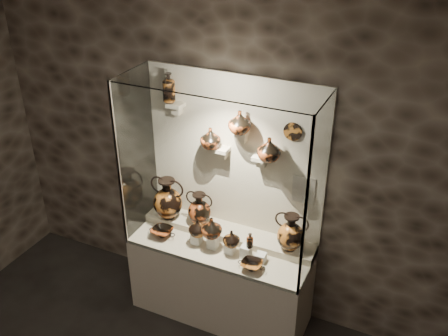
% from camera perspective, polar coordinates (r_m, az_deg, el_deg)
% --- Properties ---
extents(wall_back, '(5.00, 0.02, 3.20)m').
position_cam_1_polar(wall_back, '(4.52, 1.27, 1.18)').
color(wall_back, black).
rests_on(wall_back, ground).
extents(plinth, '(1.70, 0.60, 0.80)m').
position_cam_1_polar(plinth, '(4.97, -0.40, -12.78)').
color(plinth, beige).
rests_on(plinth, floor).
extents(front_tier, '(1.68, 0.58, 0.03)m').
position_cam_1_polar(front_tier, '(4.70, -0.42, -8.99)').
color(front_tier, '#B7A98E').
rests_on(front_tier, plinth).
extents(rear_tier, '(1.70, 0.25, 0.10)m').
position_cam_1_polar(rear_tier, '(4.81, 0.48, -7.50)').
color(rear_tier, '#B7A98E').
rests_on(rear_tier, plinth).
extents(back_panel, '(1.70, 0.03, 1.60)m').
position_cam_1_polar(back_panel, '(4.52, 1.25, 1.15)').
color(back_panel, beige).
rests_on(back_panel, plinth).
extents(glass_front, '(1.70, 0.01, 1.60)m').
position_cam_1_polar(glass_front, '(4.04, -2.24, -2.51)').
color(glass_front, white).
rests_on(glass_front, plinth).
extents(glass_left, '(0.01, 0.60, 1.60)m').
position_cam_1_polar(glass_left, '(4.65, -9.94, 1.53)').
color(glass_left, white).
rests_on(glass_left, plinth).
extents(glass_right, '(0.01, 0.60, 1.60)m').
position_cam_1_polar(glass_right, '(4.03, 10.52, -3.11)').
color(glass_right, white).
rests_on(glass_right, plinth).
extents(glass_top, '(1.70, 0.60, 0.01)m').
position_cam_1_polar(glass_top, '(3.94, -0.50, 9.51)').
color(glass_top, white).
rests_on(glass_top, back_panel).
extents(frame_post_left, '(0.02, 0.02, 1.60)m').
position_cam_1_polar(frame_post_left, '(4.44, -11.93, -0.06)').
color(frame_post_left, gray).
rests_on(frame_post_left, plinth).
extents(frame_post_right, '(0.02, 0.02, 1.60)m').
position_cam_1_polar(frame_post_right, '(3.79, 9.26, -5.21)').
color(frame_post_right, gray).
rests_on(frame_post_right, plinth).
extents(pedestal_a, '(0.09, 0.09, 0.10)m').
position_cam_1_polar(pedestal_a, '(4.71, -3.13, -8.00)').
color(pedestal_a, silver).
rests_on(pedestal_a, front_tier).
extents(pedestal_b, '(0.09, 0.09, 0.13)m').
position_cam_1_polar(pedestal_b, '(4.63, -1.25, -8.39)').
color(pedestal_b, silver).
rests_on(pedestal_b, front_tier).
extents(pedestal_c, '(0.09, 0.09, 0.09)m').
position_cam_1_polar(pedestal_c, '(4.59, 0.69, -9.13)').
color(pedestal_c, silver).
rests_on(pedestal_c, front_tier).
extents(pedestal_d, '(0.09, 0.09, 0.12)m').
position_cam_1_polar(pedestal_d, '(4.53, 2.56, -9.50)').
color(pedestal_d, silver).
rests_on(pedestal_d, front_tier).
extents(pedestal_e, '(0.09, 0.09, 0.08)m').
position_cam_1_polar(pedestal_e, '(4.51, 4.22, -10.14)').
color(pedestal_e, silver).
rests_on(pedestal_e, front_tier).
extents(bracket_ul, '(0.14, 0.12, 0.04)m').
position_cam_1_polar(bracket_ul, '(4.50, -5.56, 7.19)').
color(bracket_ul, beige).
rests_on(bracket_ul, back_panel).
extents(bracket_ca, '(0.14, 0.12, 0.04)m').
position_cam_1_polar(bracket_ca, '(4.45, -0.31, 2.13)').
color(bracket_ca, beige).
rests_on(bracket_ca, back_panel).
extents(bracket_cb, '(0.10, 0.12, 0.04)m').
position_cam_1_polar(bracket_cb, '(4.29, 2.11, 4.02)').
color(bracket_cb, beige).
rests_on(bracket_cb, back_panel).
extents(bracket_cc, '(0.14, 0.12, 0.04)m').
position_cam_1_polar(bracket_cc, '(4.32, 4.26, 1.18)').
color(bracket_cc, beige).
rests_on(bracket_cc, back_panel).
extents(amphora_left, '(0.45, 0.45, 0.43)m').
position_cam_1_polar(amphora_left, '(4.86, -6.45, -3.49)').
color(amphora_left, '#A35A1F').
rests_on(amphora_left, rear_tier).
extents(amphora_mid, '(0.28, 0.28, 0.33)m').
position_cam_1_polar(amphora_mid, '(4.78, -2.83, -4.64)').
color(amphora_mid, '#9D421B').
rests_on(amphora_mid, rear_tier).
extents(amphora_right, '(0.32, 0.32, 0.36)m').
position_cam_1_polar(amphora_right, '(4.47, 7.64, -7.29)').
color(amphora_right, '#A35A1F').
rests_on(amphora_right, rear_tier).
extents(jug_a, '(0.22, 0.22, 0.17)m').
position_cam_1_polar(jug_a, '(4.61, -3.04, -6.81)').
color(jug_a, '#A35A1F').
rests_on(jug_a, pedestal_a).
extents(jug_b, '(0.24, 0.24, 0.20)m').
position_cam_1_polar(jug_b, '(4.53, -1.42, -6.81)').
color(jug_b, '#9D421B').
rests_on(jug_b, pedestal_b).
extents(jug_c, '(0.19, 0.19, 0.16)m').
position_cam_1_polar(jug_c, '(4.50, 0.87, -8.05)').
color(jug_c, '#A35A1F').
rests_on(jug_c, pedestal_c).
extents(lekythos_small, '(0.09, 0.09, 0.17)m').
position_cam_1_polar(lekythos_small, '(4.43, 2.99, -8.18)').
color(lekythos_small, '#9D421B').
rests_on(lekythos_small, pedestal_d).
extents(kylix_left, '(0.29, 0.26, 0.10)m').
position_cam_1_polar(kylix_left, '(4.81, -7.06, -7.24)').
color(kylix_left, '#9D421B').
rests_on(kylix_left, front_tier).
extents(kylix_right, '(0.27, 0.24, 0.10)m').
position_cam_1_polar(kylix_right, '(4.41, 3.19, -11.00)').
color(kylix_right, '#A35A1F').
rests_on(kylix_right, front_tier).
extents(lekythos_tall, '(0.13, 0.13, 0.30)m').
position_cam_1_polar(lekythos_tall, '(4.46, -6.32, 9.26)').
color(lekythos_tall, '#A35A1F').
rests_on(lekythos_tall, bracket_ul).
extents(ovoid_vase_a, '(0.21, 0.21, 0.19)m').
position_cam_1_polar(ovoid_vase_a, '(4.40, -1.55, 3.44)').
color(ovoid_vase_a, '#9D421B').
rests_on(ovoid_vase_a, bracket_ca).
extents(ovoid_vase_b, '(0.26, 0.26, 0.20)m').
position_cam_1_polar(ovoid_vase_b, '(4.20, 1.81, 5.26)').
color(ovoid_vase_b, '#9D421B').
rests_on(ovoid_vase_b, bracket_cb).
extents(ovoid_vase_c, '(0.27, 0.27, 0.21)m').
position_cam_1_polar(ovoid_vase_c, '(4.19, 5.17, 2.14)').
color(ovoid_vase_c, '#9D421B').
rests_on(ovoid_vase_c, bracket_cc).
extents(wall_plate, '(0.16, 0.02, 0.16)m').
position_cam_1_polar(wall_plate, '(4.17, 7.87, 4.14)').
color(wall_plate, '#99581E').
rests_on(wall_plate, back_panel).
extents(info_placard, '(0.19, 0.01, 0.26)m').
position_cam_1_polar(info_placard, '(4.39, 9.04, -2.47)').
color(info_placard, beige).
rests_on(info_placard, back_panel).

